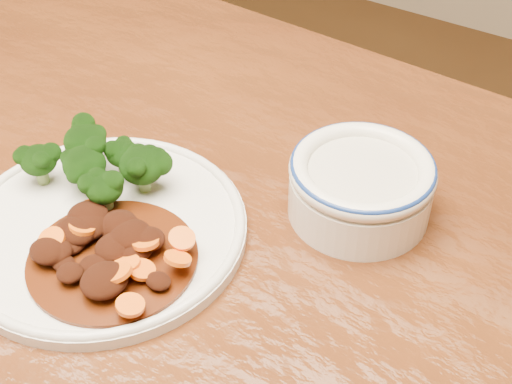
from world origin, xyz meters
The scene contains 5 objects.
dining_table centered at (0.00, 0.00, 0.67)m, with size 1.55×0.98×0.75m.
dinner_plate centered at (0.03, 0.03, 0.76)m, with size 0.25×0.25×0.02m.
broccoli_florets centered at (-0.01, 0.07, 0.79)m, with size 0.12×0.08×0.04m.
mince_stew centered at (0.05, 0.01, 0.77)m, with size 0.14×0.14×0.03m.
dip_bowl centered at (0.20, 0.18, 0.78)m, with size 0.13×0.13×0.06m.
Camera 1 is at (0.38, -0.27, 1.19)m, focal length 50.00 mm.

